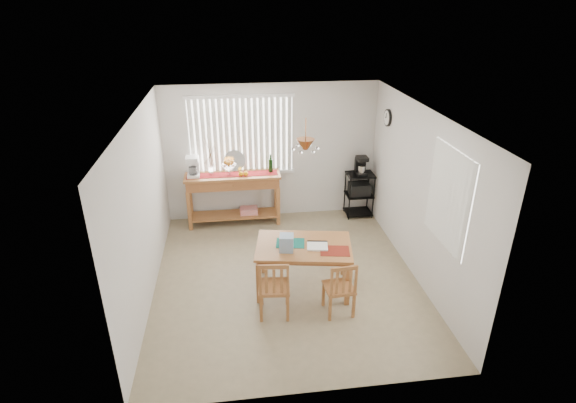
{
  "coord_description": "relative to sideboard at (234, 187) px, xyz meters",
  "views": [
    {
      "loc": [
        -0.73,
        -5.82,
        4.02
      ],
      "look_at": [
        0.1,
        0.55,
        1.05
      ],
      "focal_mm": 28.0,
      "sensor_mm": 36.0,
      "label": 1
    }
  ],
  "objects": [
    {
      "name": "wire_cart",
      "position": [
        2.44,
        0.02,
        -0.22
      ],
      "size": [
        0.52,
        0.41,
        0.88
      ],
      "color": "black",
      "rests_on": "ground"
    },
    {
      "name": "table_items",
      "position": [
        0.81,
        -2.36,
        0.08
      ],
      "size": [
        1.05,
        0.66,
        0.23
      ],
      "color": "#12695D",
      "rests_on": "dining_table"
    },
    {
      "name": "sideboard",
      "position": [
        0.0,
        0.0,
        0.0
      ],
      "size": [
        1.76,
        0.5,
        0.99
      ],
      "color": "#AC6D3A",
      "rests_on": "ground"
    },
    {
      "name": "chair_right",
      "position": [
        1.35,
        -2.93,
        -0.33
      ],
      "size": [
        0.41,
        0.41,
        0.84
      ],
      "color": "#AC6D3A",
      "rests_on": "ground"
    },
    {
      "name": "sideboard_items",
      "position": [
        -0.31,
        0.02,
        0.4
      ],
      "size": [
        1.68,
        0.42,
        0.76
      ],
      "color": "maroon",
      "rests_on": "sideboard"
    },
    {
      "name": "cart_items",
      "position": [
        2.44,
        0.03,
        0.3
      ],
      "size": [
        0.21,
        0.25,
        0.36
      ],
      "color": "black",
      "rests_on": "wire_cart"
    },
    {
      "name": "chair_left",
      "position": [
        0.47,
        -2.85,
        -0.3
      ],
      "size": [
        0.46,
        0.46,
        0.9
      ],
      "color": "#AC6D3A",
      "rests_on": "ground"
    },
    {
      "name": "dining_table",
      "position": [
        0.96,
        -2.27,
        -0.1
      ],
      "size": [
        1.5,
        1.1,
        0.73
      ],
      "color": "#AC6D3A",
      "rests_on": "ground"
    },
    {
      "name": "ground",
      "position": [
        0.74,
        -1.98,
        -0.75
      ],
      "size": [
        4.0,
        4.5,
        0.01
      ],
      "primitive_type": "cube",
      "color": "tan"
    },
    {
      "name": "room_shell",
      "position": [
        0.74,
        -1.97,
        0.95
      ],
      "size": [
        4.2,
        4.7,
        2.7
      ],
      "color": "silver",
      "rests_on": "ground"
    }
  ]
}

